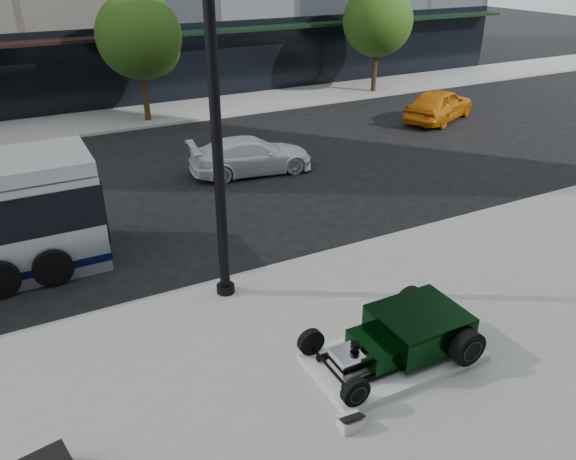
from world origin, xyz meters
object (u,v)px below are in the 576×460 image
hot_rod (409,331)px  lamppost (217,147)px  yellow_taxi (439,104)px  white_sedan (251,155)px

hot_rod → lamppost: size_ratio=0.41×
hot_rod → lamppost: bearing=121.7°
lamppost → yellow_taxi: 17.83m
white_sedan → yellow_taxi: yellow_taxi is taller
yellow_taxi → hot_rod: bearing=112.9°
yellow_taxi → lamppost: bearing=98.6°
white_sedan → hot_rod: bearing=179.5°
hot_rod → white_sedan: 11.23m
lamppost → white_sedan: size_ratio=1.73×
hot_rod → lamppost: lamppost is taller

